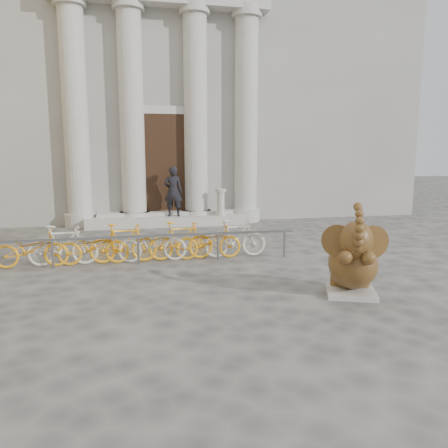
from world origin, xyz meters
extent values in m
plane|color=#474442|center=(0.00, 0.00, 0.00)|extent=(80.00, 80.00, 0.00)
cube|color=gray|center=(0.00, 15.00, 6.00)|extent=(22.00, 10.00, 12.00)
cube|color=black|center=(0.00, 9.92, 2.30)|extent=(2.40, 0.16, 4.00)
cylinder|color=#A8A59E|center=(-3.20, 9.80, 4.00)|extent=(0.90, 0.90, 8.00)
cylinder|color=#A8A59E|center=(-1.20, 9.80, 4.00)|extent=(0.90, 0.90, 8.00)
cylinder|color=#A8A59E|center=(1.20, 9.80, 4.00)|extent=(0.90, 0.90, 8.00)
cylinder|color=#A8A59E|center=(3.20, 9.80, 4.00)|extent=(0.90, 0.90, 8.00)
cube|color=#A8A59E|center=(0.00, 9.40, 0.18)|extent=(6.00, 1.20, 0.36)
cube|color=#A8A59E|center=(2.78, 0.24, 0.05)|extent=(1.15, 1.10, 0.09)
ellipsoid|color=black|center=(2.86, 0.43, 0.37)|extent=(0.98, 0.96, 0.59)
ellipsoid|color=black|center=(2.79, 0.26, 0.62)|extent=(1.22, 1.34, 0.95)
cylinder|color=black|center=(2.67, 0.63, 0.21)|extent=(0.36, 0.36, 0.24)
cylinder|color=black|center=(3.13, 0.44, 0.21)|extent=(0.36, 0.36, 0.24)
cylinder|color=black|center=(2.47, -0.01, 0.80)|extent=(0.41, 0.59, 0.36)
cylinder|color=black|center=(2.84, -0.16, 0.80)|extent=(0.41, 0.59, 0.36)
ellipsoid|color=black|center=(2.67, -0.05, 1.13)|extent=(0.79, 0.77, 0.73)
cylinder|color=black|center=(2.42, 0.17, 1.10)|extent=(0.51, 0.43, 0.62)
cylinder|color=black|center=(3.00, -0.06, 1.10)|extent=(0.62, 0.09, 0.62)
cone|color=beige|center=(2.50, -0.18, 0.99)|extent=(0.09, 0.22, 0.10)
cone|color=beige|center=(2.70, -0.26, 0.99)|extent=(0.18, 0.21, 0.10)
cube|color=slate|center=(-1.20, 3.53, 0.70)|extent=(8.00, 0.06, 0.06)
cylinder|color=slate|center=(-3.20, 3.53, 0.35)|extent=(0.06, 0.06, 0.70)
cylinder|color=slate|center=(-1.20, 3.53, 0.35)|extent=(0.06, 0.06, 0.70)
cylinder|color=slate|center=(0.80, 3.53, 0.35)|extent=(0.06, 0.06, 0.70)
cylinder|color=slate|center=(2.60, 3.53, 0.35)|extent=(0.06, 0.06, 0.70)
imported|color=#F9A416|center=(-3.72, 3.78, 0.50)|extent=(1.70, 0.50, 1.00)
imported|color=beige|center=(-3.00, 3.78, 0.50)|extent=(1.66, 0.47, 1.00)
imported|color=#F9A416|center=(-2.28, 3.78, 0.50)|extent=(1.70, 0.50, 1.00)
imported|color=#F9A416|center=(-1.56, 3.78, 0.50)|extent=(1.66, 0.47, 1.00)
imported|color=beige|center=(-0.84, 3.78, 0.50)|extent=(1.70, 0.50, 1.00)
imported|color=#F9A416|center=(-0.12, 3.78, 0.50)|extent=(1.66, 0.47, 1.00)
imported|color=#F9A416|center=(0.60, 3.78, 0.50)|extent=(1.70, 0.50, 1.00)
imported|color=beige|center=(1.32, 3.78, 0.50)|extent=(1.66, 0.47, 1.00)
imported|color=black|center=(0.24, 9.25, 1.30)|extent=(0.74, 0.54, 1.88)
cylinder|color=#A8A59E|center=(2.03, 9.10, 0.42)|extent=(0.42, 0.42, 0.12)
cylinder|color=#A8A59E|center=(2.03, 9.10, 0.83)|extent=(0.29, 0.29, 0.94)
cylinder|color=#A8A59E|center=(2.03, 9.10, 1.33)|extent=(0.42, 0.42, 0.10)
camera|label=1|loc=(-1.34, -7.19, 2.71)|focal=35.00mm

